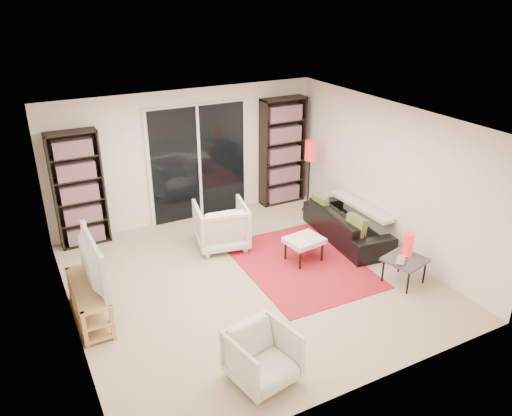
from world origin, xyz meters
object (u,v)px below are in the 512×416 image
object	(u,v)px
ottoman	(304,241)
floor_lamp	(310,158)
armchair_front	(263,357)
tv_stand	(90,301)
side_table	(405,261)
bookshelf_left	(79,190)
bookshelf_right	(283,152)
armchair_back	(221,225)
sofa	(347,224)

from	to	relation	value
ottoman	floor_lamp	xyz separation A→B (m)	(1.12, 1.61, 0.73)
armchair_front	tv_stand	bearing A→B (deg)	115.37
ottoman	side_table	distance (m)	1.55
bookshelf_left	floor_lamp	bearing A→B (deg)	-8.59
armchair_front	bookshelf_right	bearing A→B (deg)	46.72
armchair_back	armchair_front	world-z (taller)	armchair_back
armchair_back	armchair_front	xyz separation A→B (m)	(-0.87, -3.06, -0.07)
bookshelf_right	side_table	distance (m)	3.51
bookshelf_left	armchair_back	xyz separation A→B (m)	(2.00, -1.16, -0.59)
bookshelf_right	ottoman	xyz separation A→B (m)	(-0.90, -2.22, -0.70)
bookshelf_right	side_table	world-z (taller)	bookshelf_right
armchair_back	ottoman	bearing A→B (deg)	143.23
armchair_front	floor_lamp	distance (m)	4.72
ottoman	side_table	world-z (taller)	same
bookshelf_left	ottoman	size ratio (longest dim) A/B	3.19
armchair_back	ottoman	world-z (taller)	armchair_back
bookshelf_right	floor_lamp	world-z (taller)	bookshelf_right
ottoman	armchair_front	bearing A→B (deg)	-132.28
tv_stand	armchair_front	distance (m)	2.50
ottoman	side_table	xyz separation A→B (m)	(0.96, -1.22, 0.01)
bookshelf_right	sofa	xyz separation A→B (m)	(0.17, -1.93, -0.78)
bookshelf_left	armchair_front	xyz separation A→B (m)	(1.13, -4.23, -0.66)
bookshelf_left	bookshelf_right	bearing A→B (deg)	-0.00
bookshelf_right	tv_stand	world-z (taller)	bookshelf_right
bookshelf_right	sofa	world-z (taller)	bookshelf_right
bookshelf_left	armchair_back	size ratio (longest dim) A/B	2.31
bookshelf_left	ottoman	bearing A→B (deg)	-36.98
armchair_back	ottoman	xyz separation A→B (m)	(0.95, -1.06, -0.04)
bookshelf_left	side_table	bearing A→B (deg)	-41.36
bookshelf_left	floor_lamp	xyz separation A→B (m)	(4.07, -0.62, 0.10)
sofa	armchair_back	size ratio (longest dim) A/B	2.23
tv_stand	floor_lamp	distance (m)	4.75
armchair_front	side_table	size ratio (longest dim) A/B	1.08
tv_stand	side_table	world-z (taller)	tv_stand
bookshelf_right	ottoman	size ratio (longest dim) A/B	3.44
armchair_front	floor_lamp	size ratio (longest dim) A/B	0.49
tv_stand	side_table	xyz separation A→B (m)	(4.24, -1.24, 0.10)
bookshelf_left	armchair_back	world-z (taller)	bookshelf_left
armchair_front	side_table	xyz separation A→B (m)	(2.78, 0.78, 0.05)
armchair_back	floor_lamp	distance (m)	2.25
bookshelf_right	floor_lamp	size ratio (longest dim) A/B	1.49
bookshelf_left	sofa	world-z (taller)	bookshelf_left
sofa	armchair_front	size ratio (longest dim) A/B	2.73
sofa	armchair_front	bearing A→B (deg)	134.23
bookshelf_right	floor_lamp	xyz separation A→B (m)	(0.22, -0.62, 0.02)
side_table	floor_lamp	bearing A→B (deg)	86.69
sofa	floor_lamp	xyz separation A→B (m)	(0.06, 1.31, 0.80)
bookshelf_left	tv_stand	xyz separation A→B (m)	(-0.33, -2.20, -0.71)
armchair_back	armchair_front	size ratio (longest dim) A/B	1.22
bookshelf_left	floor_lamp	size ratio (longest dim) A/B	1.39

